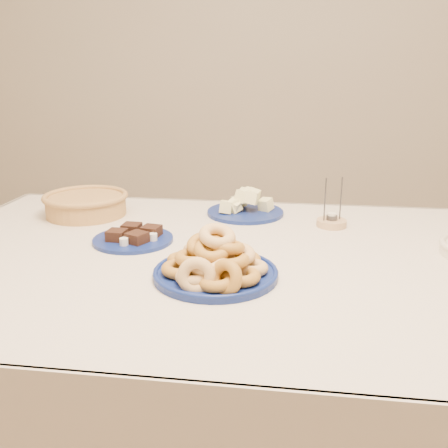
{
  "coord_description": "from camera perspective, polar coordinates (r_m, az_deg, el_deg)",
  "views": [
    {
      "loc": [
        0.16,
        -1.2,
        1.21
      ],
      "look_at": [
        0.0,
        -0.05,
        0.85
      ],
      "focal_mm": 40.0,
      "sensor_mm": 36.0,
      "label": 1
    }
  ],
  "objects": [
    {
      "name": "wicker_basket",
      "position": [
        1.7,
        -15.49,
        2.27
      ],
      "size": [
        0.32,
        0.32,
        0.07
      ],
      "rotation": [
        0.0,
        0.0,
        -0.18
      ],
      "color": "olive",
      "rests_on": "dining_table"
    },
    {
      "name": "donut_platter",
      "position": [
        1.14,
        -1.0,
        -4.6
      ],
      "size": [
        0.32,
        0.32,
        0.13
      ],
      "rotation": [
        0.0,
        0.0,
        -0.13
      ],
      "color": "navy",
      "rests_on": "dining_table"
    },
    {
      "name": "brownie_plate",
      "position": [
        1.41,
        -10.32,
        -1.5
      ],
      "size": [
        0.24,
        0.24,
        0.04
      ],
      "rotation": [
        0.0,
        0.0,
        -0.07
      ],
      "color": "navy",
      "rests_on": "dining_table"
    },
    {
      "name": "melon_plate",
      "position": [
        1.65,
        2.38,
        1.96
      ],
      "size": [
        0.33,
        0.33,
        0.09
      ],
      "rotation": [
        0.0,
        0.0,
        0.4
      ],
      "color": "navy",
      "rests_on": "dining_table"
    },
    {
      "name": "candle_holder",
      "position": [
        1.56,
        12.19,
        0.25
      ],
      "size": [
        0.12,
        0.12,
        0.15
      ],
      "rotation": [
        0.0,
        0.0,
        0.4
      ],
      "color": "tan",
      "rests_on": "dining_table"
    },
    {
      "name": "dining_table",
      "position": [
        1.34,
        0.3,
        -7.83
      ],
      "size": [
        1.71,
        1.11,
        0.75
      ],
      "color": "brown",
      "rests_on": "ground"
    }
  ]
}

